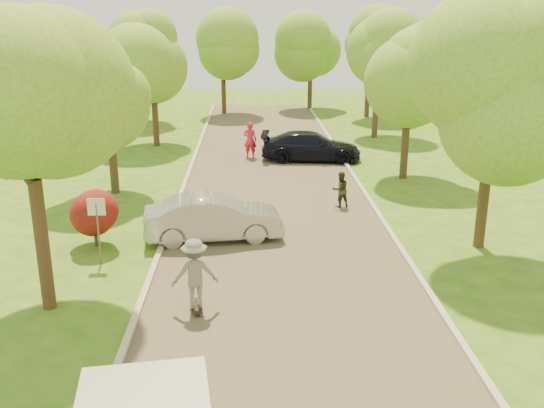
{
  "coord_description": "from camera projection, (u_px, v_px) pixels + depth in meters",
  "views": [
    {
      "loc": [
        -1.01,
        -14.09,
        7.67
      ],
      "look_at": [
        -0.25,
        5.98,
        1.3
      ],
      "focal_mm": 40.0,
      "sensor_mm": 36.0,
      "label": 1
    }
  ],
  "objects": [
    {
      "name": "tree_r_mida",
      "position": [
        503.0,
        83.0,
        19.11
      ],
      "size": [
        5.13,
        5.0,
        7.95
      ],
      "color": "#382619",
      "rests_on": "ground"
    },
    {
      "name": "curb_left",
      "position": [
        171.0,
        220.0,
        23.23
      ],
      "size": [
        0.18,
        60.0,
        0.12
      ],
      "primitive_type": "cube",
      "color": "#B2AD9E",
      "rests_on": "ground"
    },
    {
      "name": "silver_sedan",
      "position": [
        214.0,
        218.0,
        21.21
      ],
      "size": [
        4.98,
        2.25,
        1.59
      ],
      "primitive_type": "imported",
      "rotation": [
        0.0,
        0.0,
        1.69
      ],
      "color": "#A4A4A9",
      "rests_on": "ground"
    },
    {
      "name": "person_olive",
      "position": [
        340.0,
        190.0,
        24.77
      ],
      "size": [
        0.87,
        0.76,
        1.49
      ],
      "primitive_type": "imported",
      "rotation": [
        0.0,
        0.0,
        3.46
      ],
      "color": "#2B301D",
      "rests_on": "ground"
    },
    {
      "name": "tree_bg_b",
      "position": [
        373.0,
        42.0,
        44.88
      ],
      "size": [
        5.12,
        5.0,
        7.95
      ],
      "color": "#382619",
      "rests_on": "ground"
    },
    {
      "name": "street_sign",
      "position": [
        97.0,
        217.0,
        18.9
      ],
      "size": [
        0.55,
        0.06,
        2.17
      ],
      "color": "#59595E",
      "rests_on": "ground"
    },
    {
      "name": "tree_bg_a",
      "position": [
        138.0,
        48.0,
        42.43
      ],
      "size": [
        5.12,
        5.0,
        7.72
      ],
      "color": "#382619",
      "rests_on": "ground"
    },
    {
      "name": "road",
      "position": [
        277.0,
        220.0,
        23.39
      ],
      "size": [
        8.0,
        60.0,
        0.01
      ],
      "primitive_type": "cube",
      "color": "#4C4438",
      "rests_on": "ground"
    },
    {
      "name": "person_striped",
      "position": [
        250.0,
        140.0,
        33.15
      ],
      "size": [
        0.82,
        0.65,
        1.99
      ],
      "primitive_type": "imported",
      "rotation": [
        0.0,
        0.0,
        2.88
      ],
      "color": "red",
      "rests_on": "ground"
    },
    {
      "name": "curb_right",
      "position": [
        381.0,
        217.0,
        23.52
      ],
      "size": [
        0.18,
        60.0,
        0.12
      ],
      "primitive_type": "cube",
      "color": "#B2AD9E",
      "rests_on": "ground"
    },
    {
      "name": "tree_r_far",
      "position": [
        383.0,
        44.0,
        37.13
      ],
      "size": [
        5.33,
        5.2,
        8.34
      ],
      "color": "#382619",
      "rests_on": "ground"
    },
    {
      "name": "tree_l_mida",
      "position": [
        35.0,
        118.0,
        14.93
      ],
      "size": [
        4.71,
        4.6,
        7.39
      ],
      "color": "#382619",
      "rests_on": "ground"
    },
    {
      "name": "tree_l_far",
      "position": [
        155.0,
        52.0,
        34.85
      ],
      "size": [
        4.92,
        4.8,
        7.79
      ],
      "color": "#382619",
      "rests_on": "ground"
    },
    {
      "name": "longboard",
      "position": [
        196.0,
        306.0,
        16.3
      ],
      "size": [
        0.44,
        1.01,
        0.11
      ],
      "rotation": [
        0.0,
        0.0,
        3.32
      ],
      "color": "black",
      "rests_on": "ground"
    },
    {
      "name": "skateboarder",
      "position": [
        195.0,
        273.0,
        16.01
      ],
      "size": [
        1.34,
        0.91,
        1.91
      ],
      "primitive_type": "imported",
      "rotation": [
        0.0,
        0.0,
        3.32
      ],
      "color": "slate",
      "rests_on": "longboard"
    },
    {
      "name": "tree_l_midb",
      "position": [
        112.0,
        89.0,
        25.57
      ],
      "size": [
        4.3,
        4.2,
        6.62
      ],
      "color": "#382619",
      "rests_on": "ground"
    },
    {
      "name": "tree_r_midb",
      "position": [
        414.0,
        76.0,
        27.87
      ],
      "size": [
        4.51,
        4.4,
        7.01
      ],
      "color": "#382619",
      "rests_on": "ground"
    },
    {
      "name": "tree_bg_d",
      "position": [
        314.0,
        43.0,
        48.61
      ],
      "size": [
        5.12,
        5.0,
        7.72
      ],
      "color": "#382619",
      "rests_on": "ground"
    },
    {
      "name": "red_shrub",
      "position": [
        94.0,
        216.0,
        20.45
      ],
      "size": [
        1.7,
        1.7,
        1.95
      ],
      "color": "#382619",
      "rests_on": "ground"
    },
    {
      "name": "ground",
      "position": [
        290.0,
        321.0,
        15.77
      ],
      "size": [
        100.0,
        100.0,
        0.0
      ],
      "primitive_type": "plane",
      "color": "#2D6016",
      "rests_on": "ground"
    },
    {
      "name": "dark_sedan",
      "position": [
        311.0,
        146.0,
        32.64
      ],
      "size": [
        5.52,
        2.69,
        1.55
      ],
      "primitive_type": "imported",
      "rotation": [
        0.0,
        0.0,
        1.47
      ],
      "color": "black",
      "rests_on": "ground"
    },
    {
      "name": "tree_bg_c",
      "position": [
        225.0,
        48.0,
        46.54
      ],
      "size": [
        4.92,
        4.8,
        7.33
      ],
      "color": "#382619",
      "rests_on": "ground"
    }
  ]
}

